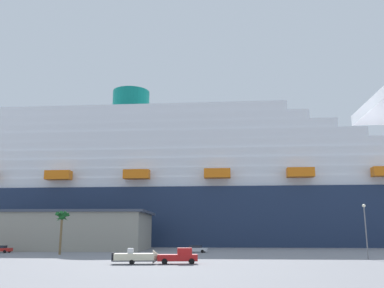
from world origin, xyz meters
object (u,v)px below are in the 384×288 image
Objects in this scene: cruise_ship at (214,192)px; parked_car_silver_sedan at (196,249)px; parked_car_red_hatchback at (0,249)px; small_boat_on_trailer at (140,257)px; street_lamp at (365,224)px; pickup_truck at (179,256)px; palm_tree at (62,219)px.

parked_car_silver_sedan is (-0.04, -51.23, -17.23)m from cruise_ship.
parked_car_silver_sedan is at bearing 8.72° from parked_car_red_hatchback.
street_lamp reaches higher than small_boat_on_trailer.
pickup_truck reaches higher than parked_car_red_hatchback.
street_lamp is at bearing -66.72° from cruise_ship.
pickup_truck is 51.64m from parked_car_red_hatchback.
palm_tree reaches higher than parked_car_silver_sedan.
parked_car_red_hatchback is at bearing 169.37° from street_lamp.
parked_car_red_hatchback is 0.98× the size of parked_car_silver_sedan.
palm_tree is 1.76× the size of parked_car_silver_sedan.
street_lamp is 1.84× the size of parked_car_silver_sedan.
street_lamp is (34.54, 14.54, 4.81)m from small_boat_on_trailer.
palm_tree is 18.34m from parked_car_red_hatchback.
pickup_truck is at bearing -155.16° from street_lamp.
pickup_truck is (1.63, -84.89, -17.02)m from cruise_ship.
cruise_ship is 86.59m from pickup_truck.
cruise_ship reaches higher than small_boat_on_trailer.
street_lamp is (29.10, 13.47, 4.72)m from pickup_truck.
palm_tree is (-25.98, -63.40, -11.04)m from cruise_ship.
cruise_ship is 28.55× the size of street_lamp.
pickup_truck is 1.20× the size of parked_car_silver_sedan.
parked_car_silver_sedan is (25.94, 12.17, -6.19)m from palm_tree.
small_boat_on_trailer is at bearing -36.28° from parked_car_red_hatchback.
parked_car_red_hatchback is (-43.91, 27.18, -0.21)m from pickup_truck.
cruise_ship is 69.40m from palm_tree.
pickup_truck is 0.76× the size of small_boat_on_trailer.
small_boat_on_trailer is 37.78m from street_lamp.
small_boat_on_trailer is 32.20m from palm_tree.
small_boat_on_trailer is (-3.81, -85.95, -17.10)m from cruise_ship.
cruise_ship reaches higher than parked_car_red_hatchback.
street_lamp reaches higher than palm_tree.
cruise_ship reaches higher than palm_tree.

